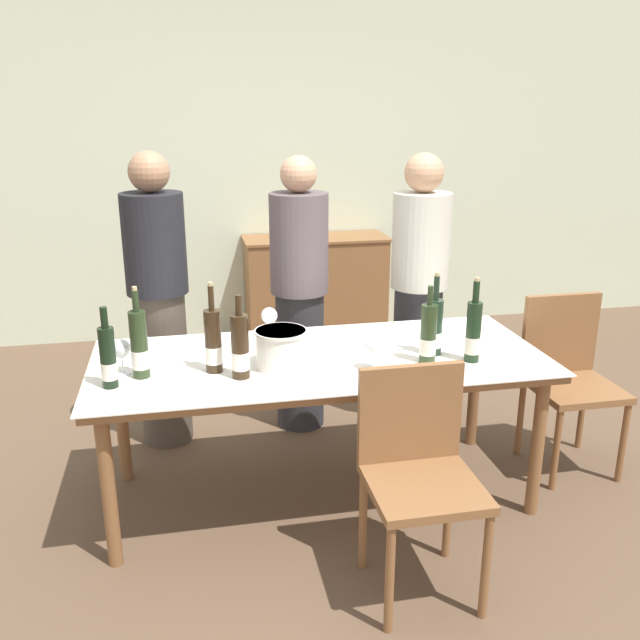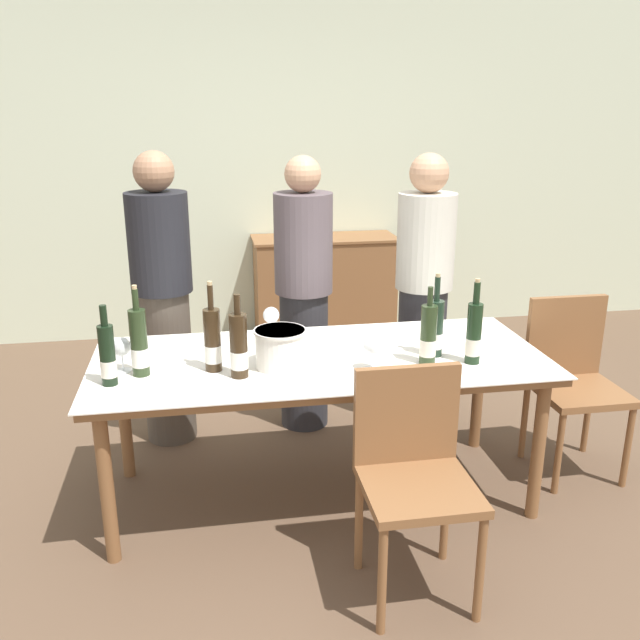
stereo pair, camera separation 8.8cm
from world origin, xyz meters
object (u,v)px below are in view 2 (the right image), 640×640
Objects in this scene: dining_table at (320,370)px; wine_bottle_3 at (139,344)px; wine_bottle_4 at (435,329)px; sideboard_cabinet at (324,287)px; chair_right_end at (572,372)px; person_host at (163,302)px; wine_bottle_5 at (239,347)px; person_guest_left at (304,297)px; wine_glass_0 at (373,347)px; ice_bucket at (280,347)px; wine_bottle_6 at (428,337)px; chair_near_front at (413,465)px; person_guest_right at (423,294)px; wine_bottle_0 at (108,356)px; wine_glass_1 at (271,316)px; wine_bottle_1 at (474,334)px; wine_glass_2 at (121,348)px; wine_bottle_2 at (213,341)px.

wine_bottle_3 is at bearing -174.23° from dining_table.
wine_bottle_3 reaches higher than wine_bottle_4.
sideboard_cabinet is 1.28× the size of chair_right_end.
wine_bottle_4 is at bearing -88.02° from sideboard_cabinet.
wine_bottle_5 is at bearing -68.82° from person_host.
wine_glass_0 is at bearing -81.01° from person_guest_left.
ice_bucket is 0.65× the size of wine_bottle_6.
chair_near_front reaches higher than dining_table.
person_guest_left is 0.99× the size of person_guest_right.
wine_glass_1 is at bearing 35.15° from wine_bottle_0.
person_guest_right is at bearing 85.92° from wine_bottle_1.
person_host is (-1.41, 0.95, -0.05)m from wine_bottle_1.
wine_glass_2 is (-1.33, -2.39, 0.42)m from sideboard_cabinet.
person_host is at bearing 111.18° from wine_bottle_5.
wine_bottle_2 is 0.45× the size of chair_right_end.
wine_bottle_1 is 1.07× the size of wine_bottle_5.
sideboard_cabinet is at bearing 86.30° from chair_near_front.
person_guest_left reaches higher than wine_bottle_4.
person_guest_left reaches higher than wine_bottle_5.
chair_near_front is (-0.20, -3.05, 0.11)m from sideboard_cabinet.
wine_bottle_4 is 1.00m from person_guest_left.
wine_glass_2 is 1.34m from chair_near_front.
wine_bottle_3 reaches higher than wine_glass_2.
chair_near_front is at bearing -66.97° from wine_glass_1.
person_host is (-1.19, -1.61, 0.40)m from sideboard_cabinet.
wine_bottle_4 is (1.45, 0.10, 0.00)m from wine_bottle_0.
person_guest_left reaches higher than chair_near_front.
ice_bucket reaches higher than wine_glass_1.
person_host is at bearing 106.77° from wine_bottle_2.
wine_bottle_1 is 1.05m from wine_bottle_5.
wine_glass_2 is (-0.08, 0.05, -0.03)m from wine_bottle_3.
person_host is (-1.21, 0.92, -0.04)m from wine_bottle_6.
wine_bottle_3 is at bearing 35.58° from wine_bottle_0.
wine_bottle_2 is at bearing 139.37° from wine_bottle_5.
person_guest_right reaches higher than wine_bottle_3.
wine_glass_0 is 0.10× the size of person_guest_right.
person_guest_left reaches higher than dining_table.
wine_bottle_2 is 1.87m from chair_right_end.
wine_bottle_2 is 1.10× the size of wine_bottle_5.
wine_bottle_3 is 1.01m from wine_glass_0.
wine_bottle_2 is 1.02m from wine_bottle_4.
wine_glass_0 is 0.98× the size of wine_glass_2.
wine_bottle_6 is at bearing 6.74° from wine_glass_0.
wine_bottle_2 is 1.01m from chair_near_front.
wine_bottle_1 is at bearing -31.95° from wine_glass_1.
wine_bottle_1 is at bearing -6.46° from ice_bucket.
sideboard_cabinet is 2.47m from wine_bottle_4.
person_guest_left is at bearing 119.12° from wine_bottle_4.
dining_table is 1.04m from person_guest_right.
wine_bottle_4 is 0.24× the size of person_host.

